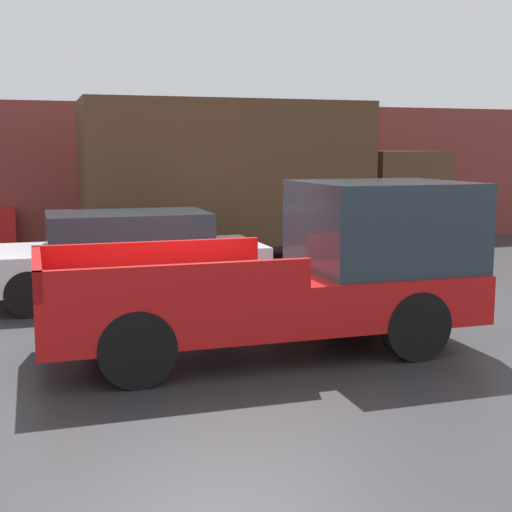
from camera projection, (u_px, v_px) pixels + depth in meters
ground_plane at (216, 337)px, 9.50m from camera, size 60.00×60.00×0.00m
building_wall at (127, 177)px, 17.50m from camera, size 28.00×0.15×3.61m
pickup_truck at (303, 271)px, 8.88m from camera, size 5.31×2.06×2.08m
car at (122, 254)px, 11.80m from camera, size 4.71×1.96×1.46m
delivery_truck at (253, 177)px, 15.64m from camera, size 8.02×2.40×3.49m
newspaper_box at (6, 233)px, 16.53m from camera, size 0.45×0.40×1.12m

